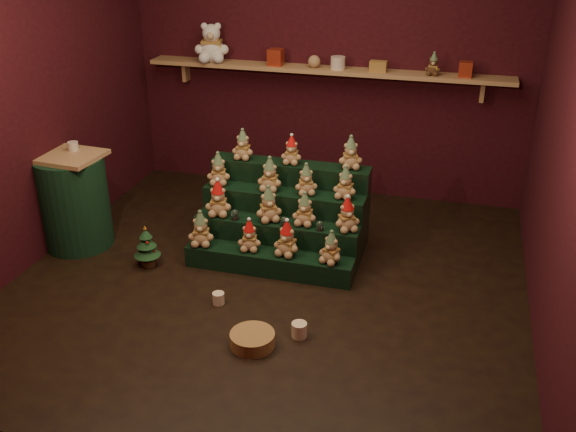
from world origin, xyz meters
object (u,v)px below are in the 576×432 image
(mini_christmas_tree, at_px, (147,246))
(snow_globe_a, at_px, (235,215))
(side_table, at_px, (74,201))
(mug_left, at_px, (218,298))
(snow_globe_b, at_px, (284,221))
(mug_right, at_px, (299,330))
(wicker_basket, at_px, (252,339))
(riser_tier_front, at_px, (269,262))
(brown_bear, at_px, (433,64))
(white_bear, at_px, (212,37))
(snow_globe_c, at_px, (320,226))

(mini_christmas_tree, bearing_deg, snow_globe_a, 26.56)
(side_table, bearing_deg, mug_left, -16.37)
(snow_globe_b, height_order, mug_left, snow_globe_b)
(mug_right, bearing_deg, wicker_basket, -146.89)
(riser_tier_front, height_order, brown_bear, brown_bear)
(white_bear, xyz_separation_m, brown_bear, (2.19, 0.00, -0.14))
(snow_globe_b, xyz_separation_m, mug_right, (0.38, -0.96, -0.35))
(snow_globe_b, distance_m, mug_left, 0.86)
(wicker_basket, height_order, brown_bear, brown_bear)
(mini_christmas_tree, distance_m, mug_left, 0.88)
(wicker_basket, bearing_deg, mug_left, 134.34)
(mug_left, bearing_deg, mini_christmas_tree, 153.79)
(wicker_basket, height_order, white_bear, white_bear)
(riser_tier_front, distance_m, snow_globe_b, 0.36)
(side_table, relative_size, mini_christmas_tree, 2.27)
(mini_christmas_tree, bearing_deg, snow_globe_c, 13.41)
(mug_right, xyz_separation_m, wicker_basket, (-0.28, -0.18, -0.01))
(wicker_basket, relative_size, brown_bear, 1.51)
(snow_globe_b, height_order, wicker_basket, snow_globe_b)
(riser_tier_front, distance_m, mug_left, 0.60)
(white_bear, bearing_deg, wicker_basket, -78.37)
(snow_globe_b, bearing_deg, wicker_basket, -84.93)
(mini_christmas_tree, relative_size, mug_right, 3.44)
(wicker_basket, bearing_deg, snow_globe_c, 80.02)
(wicker_basket, bearing_deg, riser_tier_front, 100.67)
(riser_tier_front, bearing_deg, mini_christmas_tree, -170.31)
(snow_globe_b, relative_size, wicker_basket, 0.25)
(wicker_basket, distance_m, white_bear, 3.34)
(mini_christmas_tree, bearing_deg, wicker_basket, -34.07)
(mug_right, distance_m, brown_bear, 2.91)
(riser_tier_front, bearing_deg, snow_globe_a, 155.08)
(snow_globe_a, distance_m, brown_bear, 2.33)
(mini_christmas_tree, bearing_deg, mug_right, -22.88)
(riser_tier_front, xyz_separation_m, snow_globe_a, (-0.34, 0.16, 0.32))
(snow_globe_b, relative_size, snow_globe_c, 0.95)
(mini_christmas_tree, bearing_deg, side_table, 165.94)
(snow_globe_a, relative_size, mug_right, 0.84)
(snow_globe_c, height_order, mug_right, snow_globe_c)
(wicker_basket, xyz_separation_m, white_bear, (-1.29, 2.68, 1.51))
(snow_globe_b, xyz_separation_m, wicker_basket, (0.10, -1.14, -0.35))
(mini_christmas_tree, bearing_deg, riser_tier_front, 9.69)
(snow_globe_c, height_order, mini_christmas_tree, snow_globe_c)
(snow_globe_a, xyz_separation_m, wicker_basket, (0.53, -1.14, -0.36))
(side_table, bearing_deg, brown_bear, 34.57)
(snow_globe_b, bearing_deg, side_table, -175.68)
(riser_tier_front, bearing_deg, wicker_basket, -79.33)
(snow_globe_a, height_order, snow_globe_b, snow_globe_a)
(mug_left, relative_size, wicker_basket, 0.29)
(mug_right, bearing_deg, riser_tier_front, 120.44)
(mini_christmas_tree, xyz_separation_m, wicker_basket, (1.19, -0.81, -0.13))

